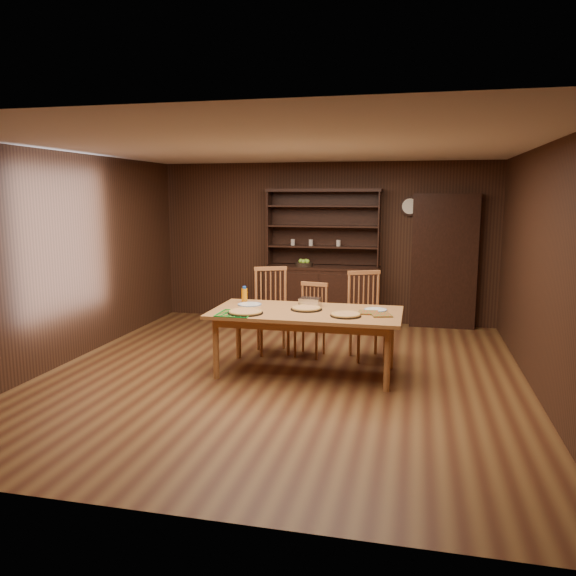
% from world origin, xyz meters
% --- Properties ---
extents(floor, '(6.00, 6.00, 0.00)m').
position_xyz_m(floor, '(0.00, 0.00, 0.00)').
color(floor, brown).
rests_on(floor, ground).
extents(room_shell, '(6.00, 6.00, 6.00)m').
position_xyz_m(room_shell, '(0.00, 0.00, 1.58)').
color(room_shell, silver).
rests_on(room_shell, floor).
extents(china_hutch, '(1.84, 0.52, 2.17)m').
position_xyz_m(china_hutch, '(-0.00, 2.75, 0.60)').
color(china_hutch, black).
rests_on(china_hutch, floor).
extents(doorway, '(1.00, 0.18, 2.10)m').
position_xyz_m(doorway, '(1.90, 2.90, 1.05)').
color(doorway, black).
rests_on(doorway, floor).
extents(wall_clock, '(0.30, 0.05, 0.30)m').
position_xyz_m(wall_clock, '(1.35, 2.96, 1.90)').
color(wall_clock, black).
rests_on(wall_clock, room_shell).
extents(dining_table, '(2.18, 1.09, 0.75)m').
position_xyz_m(dining_table, '(0.25, 0.12, 0.68)').
color(dining_table, '#B26E3D').
rests_on(dining_table, floor).
extents(chair_left, '(0.60, 0.59, 1.13)m').
position_xyz_m(chair_left, '(-0.38, 0.97, 0.60)').
color(chair_left, '#BC7340').
rests_on(chair_left, floor).
extents(chair_center, '(0.45, 0.44, 0.95)m').
position_xyz_m(chair_center, '(0.17, 0.92, 0.50)').
color(chair_center, '#BC7340').
rests_on(chair_center, floor).
extents(chair_right, '(0.60, 0.59, 1.11)m').
position_xyz_m(chair_right, '(0.87, 0.96, 0.59)').
color(chair_right, '#BC7340').
rests_on(chair_right, floor).
extents(pizza_left, '(0.40, 0.40, 0.04)m').
position_xyz_m(pizza_left, '(-0.39, -0.18, 0.77)').
color(pizza_left, black).
rests_on(pizza_left, dining_table).
extents(pizza_right, '(0.35, 0.35, 0.04)m').
position_xyz_m(pizza_right, '(0.74, -0.08, 0.77)').
color(pizza_right, black).
rests_on(pizza_right, dining_table).
extents(pizza_center, '(0.37, 0.37, 0.04)m').
position_xyz_m(pizza_center, '(0.25, 0.18, 0.77)').
color(pizza_center, black).
rests_on(pizza_center, dining_table).
extents(cooling_rack, '(0.40, 0.40, 0.02)m').
position_xyz_m(cooling_rack, '(-0.49, -0.24, 0.76)').
color(cooling_rack, '#0B9325').
rests_on(cooling_rack, dining_table).
extents(plate_left, '(0.29, 0.29, 0.02)m').
position_xyz_m(plate_left, '(-0.48, 0.30, 0.76)').
color(plate_left, white).
rests_on(plate_left, dining_table).
extents(plate_right, '(0.26, 0.26, 0.02)m').
position_xyz_m(plate_right, '(1.04, 0.32, 0.76)').
color(plate_right, white).
rests_on(plate_right, dining_table).
extents(foil_dish, '(0.26, 0.20, 0.10)m').
position_xyz_m(foil_dish, '(0.25, 0.41, 0.80)').
color(foil_dish, white).
rests_on(foil_dish, dining_table).
extents(juice_bottle, '(0.07, 0.07, 0.20)m').
position_xyz_m(juice_bottle, '(-0.60, 0.46, 0.84)').
color(juice_bottle, orange).
rests_on(juice_bottle, dining_table).
extents(pot_holder_a, '(0.26, 0.26, 0.02)m').
position_xyz_m(pot_holder_a, '(1.12, 0.04, 0.76)').
color(pot_holder_a, red).
rests_on(pot_holder_a, dining_table).
extents(pot_holder_b, '(0.24, 0.24, 0.02)m').
position_xyz_m(pot_holder_b, '(0.97, 0.14, 0.76)').
color(pot_holder_b, red).
rests_on(pot_holder_b, dining_table).
extents(fruit_bowl, '(0.28, 0.28, 0.12)m').
position_xyz_m(fruit_bowl, '(-0.29, 2.69, 0.98)').
color(fruit_bowl, black).
rests_on(fruit_bowl, china_hutch).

